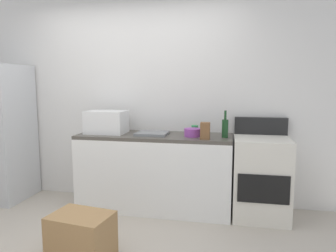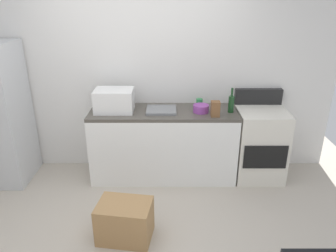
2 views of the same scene
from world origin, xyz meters
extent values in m
plane|color=#B2A899|center=(0.00, 0.00, 0.00)|extent=(6.00, 6.00, 0.00)
cube|color=silver|center=(0.00, 1.55, 1.30)|extent=(5.00, 0.10, 2.60)
cube|color=white|center=(0.30, 1.20, 0.43)|extent=(1.80, 0.60, 0.86)
cube|color=#4C473F|center=(0.30, 1.20, 0.88)|extent=(1.80, 0.60, 0.04)
cube|color=silver|center=(1.52, 1.20, 0.45)|extent=(0.60, 0.60, 0.90)
cube|color=black|center=(1.52, 0.90, 0.42)|extent=(0.52, 0.02, 0.30)
cube|color=black|center=(1.52, 1.46, 1.00)|extent=(0.60, 0.08, 0.20)
cube|color=white|center=(-0.29, 1.19, 1.04)|extent=(0.46, 0.34, 0.27)
cube|color=slate|center=(0.28, 1.18, 0.92)|extent=(0.36, 0.32, 0.03)
cylinder|color=#193F1E|center=(1.11, 1.15, 1.00)|extent=(0.07, 0.07, 0.20)
cylinder|color=#193F1E|center=(1.11, 1.15, 1.15)|extent=(0.03, 0.03, 0.10)
cylinder|color=#338C4C|center=(0.75, 1.36, 0.95)|extent=(0.08, 0.08, 0.10)
cube|color=brown|center=(0.91, 1.01, 0.99)|extent=(0.10, 0.10, 0.18)
cylinder|color=purple|center=(0.76, 1.15, 0.95)|extent=(0.19, 0.19, 0.09)
cube|color=#A37A4C|center=(-0.06, 0.02, 0.19)|extent=(0.56, 0.44, 0.39)
camera|label=1|loc=(1.17, -2.33, 1.49)|focal=33.55mm
camera|label=2|loc=(0.36, -2.52, 2.24)|focal=34.53mm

